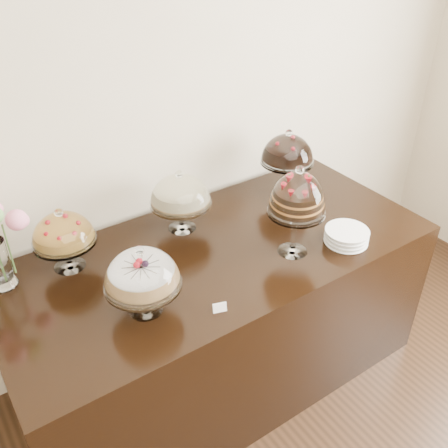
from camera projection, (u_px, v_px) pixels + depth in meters
wall_back at (118, 111)px, 2.44m from camera, size 5.00×0.04×3.00m
display_counter at (219, 315)px, 2.75m from camera, size 2.20×1.00×0.90m
cake_stand_sugar_sponge at (142, 272)px, 2.03m from camera, size 0.32×0.32×0.33m
cake_stand_choco_layer at (297, 197)px, 2.32m from camera, size 0.28×0.28×0.47m
cake_stand_cheesecake at (180, 193)px, 2.54m from camera, size 0.32×0.32×0.34m
cake_stand_dark_choco at (288, 152)px, 2.82m from camera, size 0.31×0.31×0.40m
cake_stand_fruit_tart at (63, 232)px, 2.28m from camera, size 0.30×0.30×0.32m
plate_stack at (346, 236)px, 2.53m from camera, size 0.22×0.22×0.07m
price_card_left at (220, 308)px, 2.12m from camera, size 0.06×0.03×0.04m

